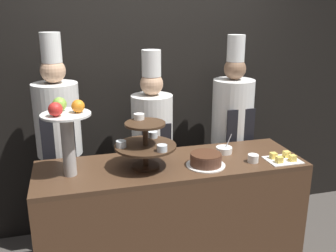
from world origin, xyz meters
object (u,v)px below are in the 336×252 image
(cake_round, at_px, (206,160))
(chef_center_left, at_px, (152,142))
(cup_white, at_px, (253,158))
(cake_square_tray, at_px, (283,158))
(serving_bowl_far, at_px, (224,150))
(tiered_stand, at_px, (145,142))
(chef_center_right, at_px, (232,129))
(chef_left, at_px, (59,140))
(fruit_pedestal, at_px, (66,127))

(cake_round, xyz_separation_m, chef_center_left, (-0.24, 0.65, -0.06))
(cake_round, bearing_deg, cup_white, -4.28)
(cup_white, relative_size, cake_square_tray, 0.33)
(cake_round, xyz_separation_m, serving_bowl_far, (0.23, 0.20, -0.02))
(serving_bowl_far, xyz_separation_m, chef_center_left, (-0.47, 0.45, -0.04))
(tiered_stand, distance_m, cup_white, 0.80)
(chef_center_left, height_order, chef_center_right, chef_center_right)
(cup_white, height_order, chef_left, chef_left)
(tiered_stand, xyz_separation_m, cup_white, (0.77, -0.12, -0.16))
(chef_center_right, bearing_deg, cake_square_tray, -83.05)
(fruit_pedestal, relative_size, cup_white, 6.60)
(tiered_stand, xyz_separation_m, chef_center_left, (0.18, 0.56, -0.21))
(cake_square_tray, distance_m, chef_left, 1.73)
(fruit_pedestal, height_order, cup_white, fruit_pedestal)
(tiered_stand, xyz_separation_m, cake_square_tray, (1.00, -0.15, -0.17))
(cake_square_tray, relative_size, chef_center_left, 0.14)
(fruit_pedestal, bearing_deg, serving_bowl_far, 5.11)
(cup_white, height_order, chef_center_right, chef_center_right)
(cake_round, bearing_deg, chef_center_right, 52.61)
(cup_white, bearing_deg, chef_left, 153.56)
(tiered_stand, bearing_deg, chef_center_left, 72.43)
(cake_square_tray, distance_m, chef_center_left, 1.08)
(cup_white, distance_m, cake_square_tray, 0.23)
(fruit_pedestal, distance_m, cake_square_tray, 1.55)
(cup_white, bearing_deg, serving_bowl_far, 119.93)
(serving_bowl_far, xyz_separation_m, chef_left, (-1.23, 0.45, 0.04))
(chef_left, height_order, chef_center_left, chef_left)
(chef_center_right, bearing_deg, cake_round, -127.39)
(cup_white, height_order, cake_square_tray, cup_white)
(cake_round, height_order, serving_bowl_far, serving_bowl_far)
(cup_white, distance_m, serving_bowl_far, 0.26)
(cake_round, bearing_deg, tiered_stand, 167.89)
(tiered_stand, relative_size, cake_square_tray, 1.77)
(cake_round, height_order, cake_square_tray, cake_round)
(fruit_pedestal, xyz_separation_m, chef_center_left, (0.69, 0.55, -0.36))
(cake_round, bearing_deg, fruit_pedestal, 174.19)
(chef_left, relative_size, chef_center_left, 1.09)
(fruit_pedestal, relative_size, chef_left, 0.28)
(cup_white, height_order, serving_bowl_far, serving_bowl_far)
(serving_bowl_far, bearing_deg, chef_center_right, 59.08)
(fruit_pedestal, height_order, chef_center_left, chef_center_left)
(tiered_stand, distance_m, serving_bowl_far, 0.67)
(chef_center_left, bearing_deg, cup_white, -48.59)
(tiered_stand, relative_size, cup_white, 5.46)
(cake_square_tray, bearing_deg, serving_bowl_far, 144.33)
(fruit_pedestal, xyz_separation_m, cake_round, (0.93, -0.09, -0.29))
(cup_white, distance_m, chef_center_left, 0.90)
(cake_round, relative_size, cup_white, 3.55)
(tiered_stand, relative_size, chef_center_left, 0.25)
(cake_round, distance_m, cake_square_tray, 0.58)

